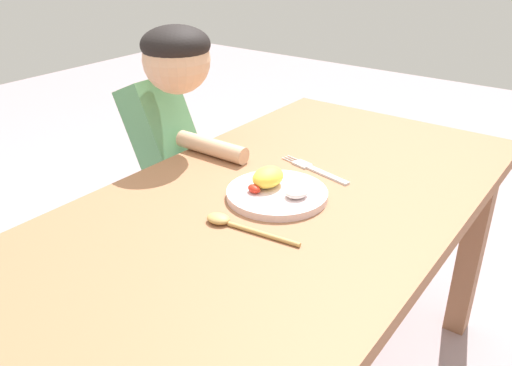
% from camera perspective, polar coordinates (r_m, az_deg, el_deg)
% --- Properties ---
extents(dining_table, '(1.50, 0.78, 0.69)m').
position_cam_1_polar(dining_table, '(1.29, 2.32, -5.70)').
color(dining_table, '#956140').
rests_on(dining_table, ground_plane).
extents(plate, '(0.24, 0.24, 0.06)m').
position_cam_1_polar(plate, '(1.25, 2.16, -0.81)').
color(plate, beige).
rests_on(plate, dining_table).
extents(fork, '(0.07, 0.23, 0.01)m').
position_cam_1_polar(fork, '(1.40, 6.47, 1.42)').
color(fork, silver).
rests_on(fork, dining_table).
extents(spoon, '(0.05, 0.23, 0.02)m').
position_cam_1_polar(spoon, '(1.14, -2.74, -4.35)').
color(spoon, tan).
rests_on(spoon, dining_table).
extents(person, '(0.19, 0.44, 1.04)m').
position_cam_1_polar(person, '(1.65, -9.63, 2.11)').
color(person, '#40456C').
rests_on(person, ground_plane).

